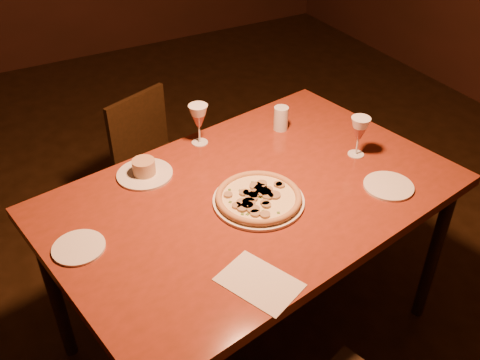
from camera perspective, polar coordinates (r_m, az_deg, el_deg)
floor at (r=2.53m, az=-4.53°, el=-17.39°), size 7.00×7.00×0.00m
dining_table at (r=2.05m, az=1.38°, el=-2.84°), size 1.67×1.23×0.81m
chair_far at (r=2.89m, az=-8.99°, el=2.16°), size 0.49×0.49×0.78m
pizza_plate at (r=1.95m, az=2.00°, el=-1.92°), size 0.34×0.34×0.04m
ramekin_saucer at (r=2.12m, az=-10.17°, el=1.00°), size 0.22×0.22×0.07m
wine_glass_far at (r=2.25m, az=-4.41°, el=5.92°), size 0.08×0.08×0.18m
wine_glass_right at (r=2.22m, az=12.52°, el=4.53°), size 0.08×0.08×0.17m
water_tumbler at (r=2.37m, az=4.39°, el=6.58°), size 0.06×0.06×0.11m
side_plate_left at (r=1.85m, az=-16.82°, el=-6.91°), size 0.17×0.17×0.01m
side_plate_near at (r=2.11m, az=15.56°, el=-0.63°), size 0.19×0.19×0.01m
menu_card at (r=1.67m, az=2.07°, el=-10.85°), size 0.25×0.29×0.00m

